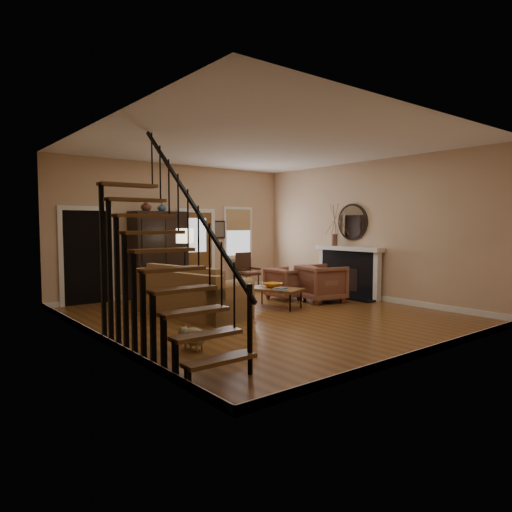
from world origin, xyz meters
TOP-DOWN VIEW (x-y plane):
  - room at (-0.41, 1.76)m, footprint 7.00×7.33m
  - staircase at (-2.78, -1.30)m, footprint 0.94×2.80m
  - fireplace at (3.13, 0.50)m, footprint 0.33×1.95m
  - armoire at (-0.70, 3.15)m, footprint 1.30×0.60m
  - vase_a at (-1.05, 3.05)m, footprint 0.24×0.24m
  - vase_b at (-0.65, 3.05)m, footprint 0.20×0.20m
  - sofa at (-1.08, 0.96)m, footprint 1.49×2.55m
  - coffee_table at (0.71, 0.50)m, footprint 1.00×1.27m
  - bowl at (0.76, 0.65)m, footprint 0.38×0.38m
  - books at (0.59, 0.20)m, footprint 0.20×0.28m
  - armchair_left at (2.06, 0.44)m, footprint 1.12×1.10m
  - armchair_right at (1.70, 1.21)m, footprint 0.85×0.83m
  - floor_lamp at (-0.56, 2.12)m, footprint 0.48×0.48m
  - side_chair at (1.85, 2.95)m, footprint 0.54×0.54m
  - dog at (-2.34, -1.24)m, footprint 0.37×0.50m

SIDE VIEW (x-z plane):
  - dog at x=-2.34m, z-range 0.00..0.33m
  - coffee_table at x=0.71m, z-range 0.00..0.43m
  - armchair_right at x=1.70m, z-range 0.00..0.76m
  - armchair_left at x=2.06m, z-range 0.00..0.86m
  - sofa at x=-1.08m, z-range 0.00..0.89m
  - books at x=0.59m, z-range 0.43..0.48m
  - bowl at x=0.76m, z-range 0.43..0.52m
  - side_chair at x=1.85m, z-range 0.00..1.02m
  - fireplace at x=3.13m, z-range -0.41..1.89m
  - floor_lamp at x=-0.56m, z-range 0.00..1.70m
  - armoire at x=-0.70m, z-range 0.00..2.10m
  - room at x=-0.41m, z-range -0.14..3.16m
  - staircase at x=-2.78m, z-range 0.00..3.20m
  - vase_b at x=-0.65m, z-range 2.10..2.31m
  - vase_a at x=-1.05m, z-range 2.10..2.35m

